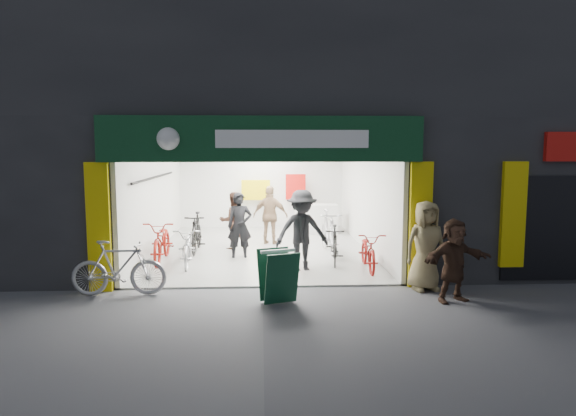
{
  "coord_description": "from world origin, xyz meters",
  "views": [
    {
      "loc": [
        -0.02,
        -10.33,
        2.89
      ],
      "look_at": [
        0.61,
        1.5,
        1.48
      ],
      "focal_mm": 32.0,
      "sensor_mm": 36.0,
      "label": 1
    }
  ],
  "objects": [
    {
      "name": "customer_d",
      "position": [
        0.25,
        4.66,
        0.88
      ],
      "size": [
        1.1,
        0.65,
        1.76
      ],
      "primitive_type": "imported",
      "rotation": [
        0.0,
        0.0,
        2.92
      ],
      "color": "#977658",
      "rests_on": "ground"
    },
    {
      "name": "sandwich_board",
      "position": [
        0.29,
        -1.05,
        0.54
      ],
      "size": [
        0.81,
        0.82,
        0.98
      ],
      "rotation": [
        0.0,
        0.0,
        0.33
      ],
      "color": "#0F3C26",
      "rests_on": "ground"
    },
    {
      "name": "bike_left_front",
      "position": [
        -1.8,
        2.08,
        0.48
      ],
      "size": [
        0.78,
        1.87,
        0.96
      ],
      "primitive_type": "imported",
      "rotation": [
        0.0,
        0.0,
        0.08
      ],
      "color": "#BABABF",
      "rests_on": "ground"
    },
    {
      "name": "customer_a",
      "position": [
        -0.58,
        2.82,
        0.87
      ],
      "size": [
        0.67,
        0.47,
        1.73
      ],
      "primitive_type": "imported",
      "rotation": [
        0.0,
        0.0,
        0.09
      ],
      "color": "black",
      "rests_on": "ground"
    },
    {
      "name": "ground",
      "position": [
        0.0,
        0.0,
        0.0
      ],
      "size": [
        60.0,
        60.0,
        0.0
      ],
      "primitive_type": "plane",
      "color": "#56565B",
      "rests_on": "ground"
    },
    {
      "name": "bike_right_mid",
      "position": [
        2.5,
        1.4,
        0.47
      ],
      "size": [
        0.71,
        1.81,
        0.93
      ],
      "primitive_type": "imported",
      "rotation": [
        0.0,
        0.0,
        -0.05
      ],
      "color": "maroon",
      "rests_on": "ground"
    },
    {
      "name": "building",
      "position": [
        0.91,
        4.99,
        4.31
      ],
      "size": [
        17.0,
        10.27,
        8.0
      ],
      "color": "#232326",
      "rests_on": "ground"
    },
    {
      "name": "customer_b",
      "position": [
        -0.8,
        4.05,
        0.82
      ],
      "size": [
        0.92,
        0.8,
        1.64
      ],
      "primitive_type": "imported",
      "rotation": [
        0.0,
        0.0,
        3.39
      ],
      "color": "#3D251B",
      "rests_on": "ground"
    },
    {
      "name": "bike_right_back",
      "position": [
        1.8,
        3.28,
        0.6
      ],
      "size": [
        0.68,
        2.03,
        1.2
      ],
      "primitive_type": "imported",
      "rotation": [
        0.0,
        0.0,
        0.06
      ],
      "color": "#AFAFB4",
      "rests_on": "ground"
    },
    {
      "name": "pedestrian_far",
      "position": [
        3.57,
        -1.11,
        0.79
      ],
      "size": [
        1.54,
        0.9,
        1.58
      ],
      "primitive_type": "imported",
      "rotation": [
        0.0,
        0.0,
        0.32
      ],
      "color": "#3D271B",
      "rests_on": "ground"
    },
    {
      "name": "bike_left_midfront",
      "position": [
        -1.8,
        3.69,
        0.55
      ],
      "size": [
        0.52,
        1.83,
        1.1
      ],
      "primitive_type": "imported",
      "rotation": [
        0.0,
        0.0,
        -0.0
      ],
      "color": "black",
      "rests_on": "ground"
    },
    {
      "name": "pedestrian_near",
      "position": [
        3.3,
        -0.3,
        0.91
      ],
      "size": [
        0.98,
        0.73,
        1.82
      ],
      "primitive_type": "imported",
      "rotation": [
        0.0,
        0.0,
        0.18
      ],
      "color": "#998859",
      "rests_on": "ground"
    },
    {
      "name": "parked_bike",
      "position": [
        -2.8,
        -0.39,
        0.55
      ],
      "size": [
        1.84,
        0.55,
        1.1
      ],
      "primitive_type": "imported",
      "rotation": [
        0.0,
        0.0,
        1.59
      ],
      "color": "#A5A5A9",
      "rests_on": "ground"
    },
    {
      "name": "customer_c",
      "position": [
        0.92,
        1.37,
        0.96
      ],
      "size": [
        1.32,
        0.88,
        1.91
      ],
      "primitive_type": "imported",
      "rotation": [
        0.0,
        0.0,
        0.15
      ],
      "color": "black",
      "rests_on": "ground"
    },
    {
      "name": "bike_left_back",
      "position": [
        -1.91,
        4.56,
        0.47
      ],
      "size": [
        0.47,
        1.58,
        0.94
      ],
      "primitive_type": "imported",
      "rotation": [
        0.0,
        0.0,
        0.01
      ],
      "color": "#AFAEB3",
      "rests_on": "ground"
    },
    {
      "name": "bike_right_front",
      "position": [
        1.8,
        2.1,
        0.47
      ],
      "size": [
        0.65,
        1.62,
        0.95
      ],
      "primitive_type": "imported",
      "rotation": [
        0.0,
        0.0,
        -0.13
      ],
      "color": "black",
      "rests_on": "ground"
    },
    {
      "name": "bike_left_midback",
      "position": [
        -2.5,
        2.51,
        0.54
      ],
      "size": [
        0.76,
        2.07,
        1.08
      ],
      "primitive_type": "imported",
      "rotation": [
        0.0,
        0.0,
        0.02
      ],
      "color": "maroon",
      "rests_on": "ground"
    }
  ]
}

